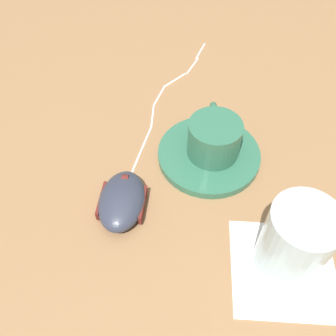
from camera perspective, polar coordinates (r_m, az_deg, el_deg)
ground_plane at (r=0.53m, az=5.08°, el=-3.33°), size 3.00×3.00×0.00m
saucer at (r=0.56m, az=6.23°, el=2.03°), size 0.15×0.15×0.01m
coffee_cup at (r=0.54m, az=7.04°, el=4.66°), size 0.10×0.08×0.06m
computer_mouse at (r=0.50m, az=-7.02°, el=-4.95°), size 0.10×0.07×0.03m
mouse_cable at (r=0.65m, az=-0.03°, el=10.70°), size 0.34×0.13×0.00m
napkin_under_glass at (r=0.49m, az=17.16°, el=-14.44°), size 0.13×0.13×0.00m
drinking_glass at (r=0.44m, az=18.77°, el=-10.71°), size 0.08×0.08×0.11m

